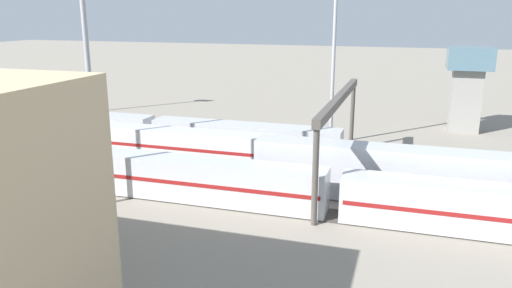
% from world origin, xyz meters
% --- Properties ---
extents(ground_plane, '(400.00, 400.00, 0.00)m').
position_xyz_m(ground_plane, '(0.00, 0.00, 0.00)').
color(ground_plane, gray).
extents(track_bed_0, '(140.00, 2.80, 0.12)m').
position_xyz_m(track_bed_0, '(0.00, -10.00, 0.06)').
color(track_bed_0, '#4C443D').
rests_on(track_bed_0, ground_plane).
extents(track_bed_1, '(140.00, 2.80, 0.12)m').
position_xyz_m(track_bed_1, '(0.00, -5.00, 0.06)').
color(track_bed_1, '#3D3833').
rests_on(track_bed_1, ground_plane).
extents(track_bed_2, '(140.00, 2.80, 0.12)m').
position_xyz_m(track_bed_2, '(0.00, 0.00, 0.06)').
color(track_bed_2, '#4C443D').
rests_on(track_bed_2, ground_plane).
extents(track_bed_3, '(140.00, 2.80, 0.12)m').
position_xyz_m(track_bed_3, '(0.00, 5.00, 0.06)').
color(track_bed_3, '#3D3833').
rests_on(track_bed_3, ground_plane).
extents(track_bed_4, '(140.00, 2.80, 0.12)m').
position_xyz_m(track_bed_4, '(0.00, 10.00, 0.06)').
color(track_bed_4, '#3D3833').
rests_on(track_bed_4, ground_plane).
extents(train_on_track_4, '(71.40, 3.06, 3.80)m').
position_xyz_m(train_on_track_4, '(-27.38, 10.00, 2.02)').
color(train_on_track_4, '#B7BABF').
rests_on(train_on_track_4, ground_plane).
extents(train_on_track_1, '(71.40, 3.00, 3.80)m').
position_xyz_m(train_on_track_1, '(21.91, -5.00, 2.02)').
color(train_on_track_1, '#B7BABF').
rests_on(train_on_track_1, ground_plane).
extents(train_on_track_2, '(47.20, 3.06, 3.80)m').
position_xyz_m(train_on_track_2, '(16.41, 0.00, 2.03)').
color(train_on_track_2, silver).
rests_on(train_on_track_2, ground_plane).
extents(light_mast_0, '(2.80, 0.70, 25.15)m').
position_xyz_m(light_mast_0, '(-11.12, -13.90, 16.21)').
color(light_mast_0, '#9EA0A5').
rests_on(light_mast_0, ground_plane).
extents(light_mast_1, '(2.80, 0.70, 27.05)m').
position_xyz_m(light_mast_1, '(5.15, 13.59, 17.25)').
color(light_mast_1, '#9EA0A5').
rests_on(light_mast_1, ground_plane).
extents(signal_gantry, '(0.70, 25.00, 8.80)m').
position_xyz_m(signal_gantry, '(-14.00, 0.00, 7.42)').
color(signal_gantry, '#4C4742').
rests_on(signal_gantry, ground_plane).
extents(control_tower, '(6.00, 6.00, 11.91)m').
position_xyz_m(control_tower, '(-28.26, -26.94, 7.02)').
color(control_tower, gray).
rests_on(control_tower, ground_plane).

